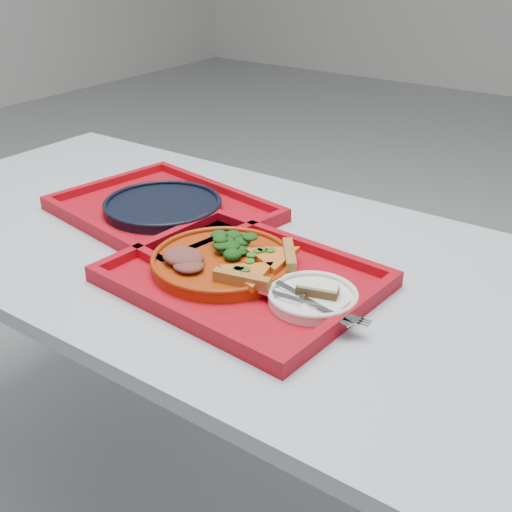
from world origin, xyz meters
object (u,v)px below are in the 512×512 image
(tray_far, at_px, (163,213))
(dessert_bar, at_px, (318,289))
(tray_main, at_px, (243,281))
(navy_plate, at_px, (163,207))
(dinner_plate, at_px, (222,263))

(tray_far, distance_m, dessert_bar, 0.50)
(tray_main, xyz_separation_m, navy_plate, (-0.33, 0.15, 0.01))
(tray_main, height_order, tray_far, same)
(tray_far, xyz_separation_m, dessert_bar, (0.48, -0.14, 0.03))
(dinner_plate, relative_size, dessert_bar, 3.51)
(dessert_bar, bearing_deg, navy_plate, 147.17)
(dessert_bar, bearing_deg, dinner_plate, 162.56)
(tray_far, relative_size, navy_plate, 1.73)
(navy_plate, bearing_deg, dessert_bar, -16.11)
(tray_far, height_order, dessert_bar, dessert_bar)
(tray_main, height_order, dinner_plate, dinner_plate)
(dinner_plate, relative_size, navy_plate, 1.00)
(dinner_plate, distance_m, dessert_bar, 0.20)
(tray_far, distance_m, navy_plate, 0.01)
(navy_plate, distance_m, dessert_bar, 0.50)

